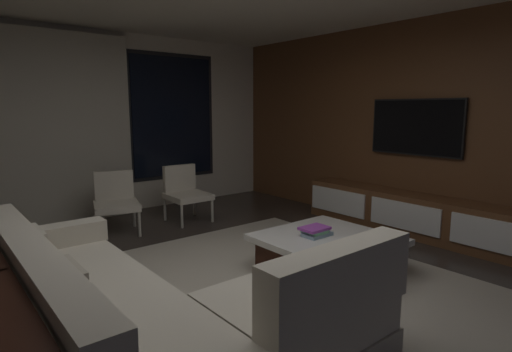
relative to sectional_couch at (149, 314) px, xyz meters
name	(u,v)px	position (x,y,z in m)	size (l,w,h in m)	color
floor	(244,302)	(0.94, 0.22, -0.29)	(9.20, 9.20, 0.00)	#332B26
back_wall_with_window	(87,125)	(0.88, 3.84, 1.05)	(6.60, 0.30, 2.70)	beige
media_wall	(439,128)	(4.00, 0.22, 1.06)	(0.12, 7.80, 2.70)	brown
area_rug	(283,293)	(1.29, 0.12, -0.28)	(3.20, 3.80, 0.01)	#ADA391
sectional_couch	(149,314)	(0.00, 0.00, 0.00)	(1.98, 2.50, 0.82)	#B1A997
coffee_table	(327,254)	(1.95, 0.21, -0.10)	(1.16, 1.16, 0.36)	black
book_stack_on_coffee_table	(316,231)	(1.88, 0.30, 0.12)	(0.30, 0.21, 0.09)	#89A8BC
accent_chair_near_window	(185,190)	(1.84, 2.78, 0.14)	(0.55, 0.57, 0.78)	#B2ADA0
accent_chair_by_curtain	(116,199)	(0.87, 2.83, 0.14)	(0.67, 0.69, 0.78)	#B2ADA0
media_console	(417,216)	(3.71, 0.27, -0.04)	(0.46, 3.10, 0.52)	brown
mounted_tv	(416,127)	(3.89, 0.47, 1.06)	(0.05, 1.24, 0.71)	black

